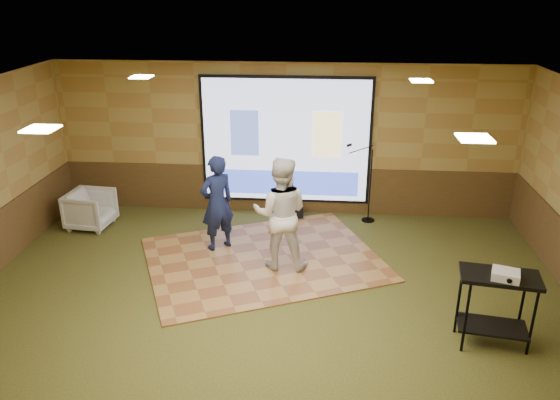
# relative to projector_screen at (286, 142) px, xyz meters

# --- Properties ---
(ground) EXTENTS (9.00, 9.00, 0.00)m
(ground) POSITION_rel_projector_screen_xyz_m (0.00, -3.44, -1.47)
(ground) COLOR #303D1B
(ground) RESTS_ON ground
(room_shell) EXTENTS (9.04, 7.04, 3.02)m
(room_shell) POSITION_rel_projector_screen_xyz_m (0.00, -3.44, 0.62)
(room_shell) COLOR #A88F46
(room_shell) RESTS_ON ground
(wainscot_back) EXTENTS (9.00, 0.04, 0.95)m
(wainscot_back) POSITION_rel_projector_screen_xyz_m (0.00, 0.04, -1.00)
(wainscot_back) COLOR #4D3419
(wainscot_back) RESTS_ON ground
(projector_screen) EXTENTS (3.32, 0.06, 2.52)m
(projector_screen) POSITION_rel_projector_screen_xyz_m (0.00, 0.00, 0.00)
(projector_screen) COLOR black
(projector_screen) RESTS_ON room_shell
(downlight_nw) EXTENTS (0.32, 0.32, 0.02)m
(downlight_nw) POSITION_rel_projector_screen_xyz_m (-2.20, -1.64, 1.50)
(downlight_nw) COLOR #FAE3BC
(downlight_nw) RESTS_ON room_shell
(downlight_ne) EXTENTS (0.32, 0.32, 0.02)m
(downlight_ne) POSITION_rel_projector_screen_xyz_m (2.20, -1.64, 1.50)
(downlight_ne) COLOR #FAE3BC
(downlight_ne) RESTS_ON room_shell
(downlight_sw) EXTENTS (0.32, 0.32, 0.02)m
(downlight_sw) POSITION_rel_projector_screen_xyz_m (-2.20, -4.94, 1.50)
(downlight_sw) COLOR #FAE3BC
(downlight_sw) RESTS_ON room_shell
(downlight_se) EXTENTS (0.32, 0.32, 0.02)m
(downlight_se) POSITION_rel_projector_screen_xyz_m (2.20, -4.94, 1.50)
(downlight_se) COLOR #FAE3BC
(downlight_se) RESTS_ON room_shell
(dance_floor) EXTENTS (4.60, 4.13, 0.03)m
(dance_floor) POSITION_rel_projector_screen_xyz_m (-0.22, -2.08, -1.46)
(dance_floor) COLOR #A5763C
(dance_floor) RESTS_ON ground
(player_left) EXTENTS (0.73, 0.70, 1.69)m
(player_left) POSITION_rel_projector_screen_xyz_m (-1.05, -1.74, -0.60)
(player_left) COLOR #151E44
(player_left) RESTS_ON dance_floor
(player_right) EXTENTS (0.91, 0.72, 1.86)m
(player_right) POSITION_rel_projector_screen_xyz_m (0.09, -2.31, -0.52)
(player_right) COLOR silver
(player_right) RESTS_ON dance_floor
(av_table) EXTENTS (0.96, 0.51, 1.01)m
(av_table) POSITION_rel_projector_screen_xyz_m (2.97, -4.12, -0.76)
(av_table) COLOR black
(av_table) RESTS_ON ground
(projector) EXTENTS (0.39, 0.35, 0.11)m
(projector) POSITION_rel_projector_screen_xyz_m (3.00, -4.21, -0.41)
(projector) COLOR white
(projector) RESTS_ON av_table
(mic_stand) EXTENTS (0.62, 0.25, 1.57)m
(mic_stand) POSITION_rel_projector_screen_xyz_m (1.60, -0.30, -0.98)
(mic_stand) COLOR black
(mic_stand) RESTS_ON ground
(banquet_chair) EXTENTS (0.87, 0.85, 0.72)m
(banquet_chair) POSITION_rel_projector_screen_xyz_m (-3.65, -1.01, -1.12)
(banquet_chair) COLOR gray
(banquet_chair) RESTS_ON ground
(duffel_bag) EXTENTS (0.44, 0.32, 0.26)m
(duffel_bag) POSITION_rel_projector_screen_xyz_m (0.16, -0.26, -1.35)
(duffel_bag) COLOR black
(duffel_bag) RESTS_ON ground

